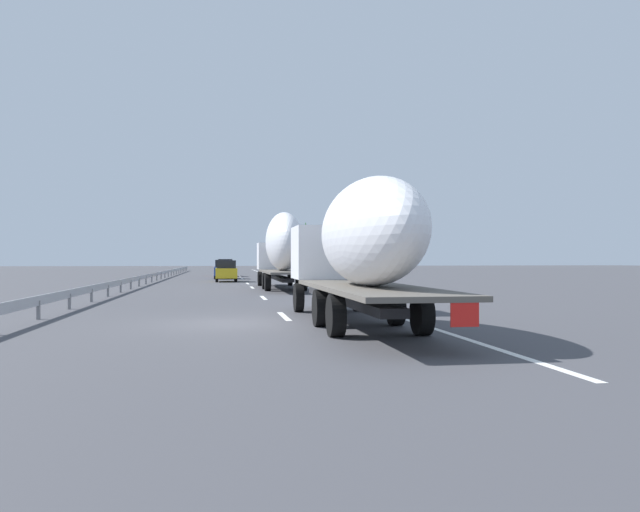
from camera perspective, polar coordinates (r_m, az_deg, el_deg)
name	(u,v)px	position (r m, az deg, el deg)	size (l,w,h in m)	color
ground_plane	(224,280)	(58.77, -8.77, -2.18)	(260.00, 260.00, 0.00)	#424247
lane_stripe_0	(284,316)	(20.93, -3.31, -5.52)	(3.20, 0.20, 0.01)	white
lane_stripe_1	(263,298)	(31.07, -5.19, -3.82)	(3.20, 0.20, 0.01)	white
lane_stripe_2	(252,287)	(42.54, -6.24, -2.88)	(3.20, 0.20, 0.01)	white
lane_stripe_3	(248,283)	(49.63, -6.64, -2.52)	(3.20, 0.20, 0.01)	white
lane_stripe_4	(242,279)	(62.36, -7.13, -2.07)	(3.20, 0.20, 0.01)	white
lane_stripe_5	(239,276)	(72.24, -7.39, -1.83)	(3.20, 0.20, 0.01)	white
lane_stripe_6	(240,277)	(69.06, -7.32, -1.90)	(3.20, 0.20, 0.01)	white
lane_stripe_7	(236,273)	(85.97, -7.66, -1.59)	(3.20, 0.20, 0.01)	white
lane_stripe_8	(236,273)	(89.10, -7.71, -1.55)	(3.20, 0.20, 0.01)	white
lane_stripe_9	(233,271)	(106.59, -7.93, -1.35)	(3.20, 0.20, 0.01)	white
edge_line_right	(278,278)	(64.03, -3.86, -2.02)	(110.00, 0.20, 0.01)	white
truck_lead	(282,247)	(40.23, -3.50, 0.82)	(14.36, 2.55, 4.86)	silver
truck_trailing	(359,244)	(17.80, 3.56, 1.14)	(13.83, 2.55, 4.04)	silver
car_red_compact	(225,268)	(71.37, -8.67, -1.07)	(4.78, 1.77, 1.95)	red
car_blue_sedan	(224,269)	(62.43, -8.80, -1.20)	(4.59, 1.89, 1.87)	#28479E
car_yellow_coupe	(226,271)	(54.14, -8.57, -1.36)	(4.02, 1.82, 1.83)	gold
road_sign	(290,256)	(64.05, -2.78, -0.01)	(0.10, 0.90, 3.27)	gray
tree_0	(299,247)	(99.73, -1.98, 0.87)	(3.11, 3.11, 6.19)	#472D19
tree_1	(290,246)	(106.22, -2.73, 0.96)	(3.26, 3.26, 6.66)	#472D19
tree_2	(332,245)	(77.80, 1.15, 1.03)	(2.93, 2.93, 6.05)	#472D19
tree_3	(327,244)	(80.37, 0.68, 1.11)	(3.44, 3.44, 6.51)	#472D19
tree_4	(306,242)	(88.92, -1.32, 1.29)	(2.89, 2.89, 7.26)	#472D19
guardrail_median	(161,273)	(62.02, -14.34, -1.54)	(94.00, 0.10, 0.76)	#9EA0A5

